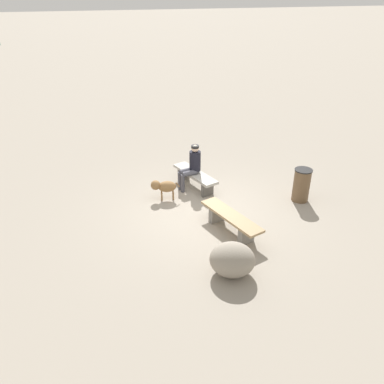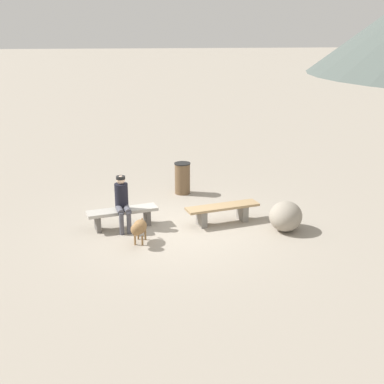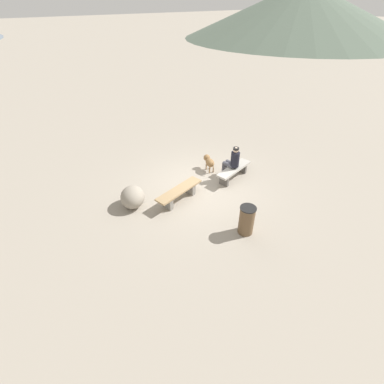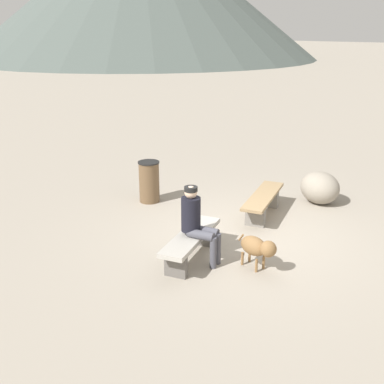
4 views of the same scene
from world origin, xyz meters
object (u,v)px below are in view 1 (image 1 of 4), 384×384
bench_left (231,220)px  seated_person (192,164)px  trash_bin (302,185)px  boulder (232,260)px  bench_right (195,176)px  dog (164,186)px

bench_left → seated_person: 2.52m
bench_left → trash_bin: trash_bin is taller
seated_person → boulder: (-3.91, 0.55, -0.40)m
bench_right → seated_person: size_ratio=1.34×
bench_left → bench_right: size_ratio=1.09×
seated_person → boulder: size_ratio=1.43×
bench_left → bench_right: (2.49, -0.01, 0.03)m
bench_left → trash_bin: 2.59m
bench_left → boulder: (-1.44, 0.64, 0.04)m
boulder → seated_person: bearing=-8.0°
trash_bin → dog: bearing=69.1°
seated_person → trash_bin: bearing=-133.3°
bench_left → dog: dog is taller
bench_left → seated_person: bearing=-11.9°
trash_bin → boulder: (-2.20, 3.11, -0.11)m
dog → trash_bin: trash_bin is taller
bench_right → trash_bin: trash_bin is taller
trash_bin → bench_right: bearing=54.9°
bench_left → dog: bearing=12.5°
bench_right → dog: (-0.39, 1.05, 0.04)m
bench_right → boulder: size_ratio=1.91×
bench_right → seated_person: 0.42m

